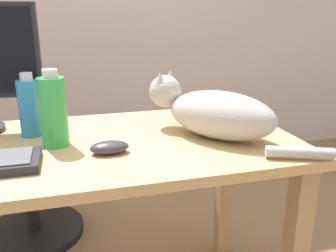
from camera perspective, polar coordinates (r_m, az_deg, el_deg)
name	(u,v)px	position (r m, az deg, el deg)	size (l,w,h in m)	color
desk	(79,177)	(1.17, -13.96, -7.79)	(1.37, 0.65, 0.70)	tan
office_chair	(15,166)	(1.86, -22.99, -5.87)	(0.50, 0.48, 0.91)	black
cat	(214,112)	(1.15, 7.32, 2.19)	(0.42, 0.49, 0.20)	#B2ADA8
computer_mouse	(109,147)	(1.03, -9.24, -3.35)	(0.11, 0.06, 0.04)	#333338
water_bottle	(30,107)	(1.23, -21.03, 2.80)	(0.07, 0.07, 0.20)	#2D8CD1
spray_bottle	(53,111)	(1.11, -17.68, 2.28)	(0.08, 0.08, 0.23)	green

